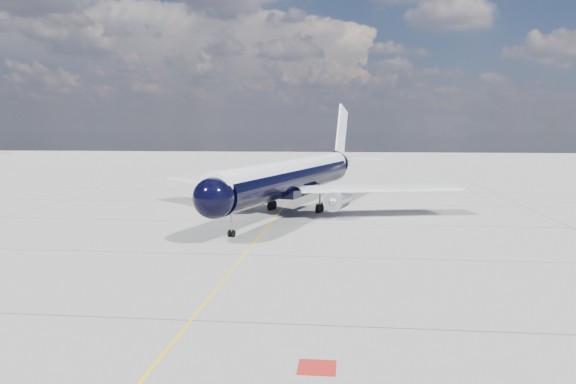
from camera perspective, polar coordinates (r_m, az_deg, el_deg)
name	(u,v)px	position (r m, az deg, el deg)	size (l,w,h in m)	color
ground	(277,215)	(63.59, -1.13, -2.36)	(320.00, 320.00, 0.00)	gray
taxiway_centerline	(271,222)	(58.70, -1.75, -3.11)	(0.16, 160.00, 0.01)	yellow
red_marking	(317,367)	(24.45, 2.95, -17.37)	(1.60, 1.60, 0.01)	maroon
main_airliner	(295,176)	(66.07, 0.74, 1.60)	(36.75, 45.49, 13.35)	black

